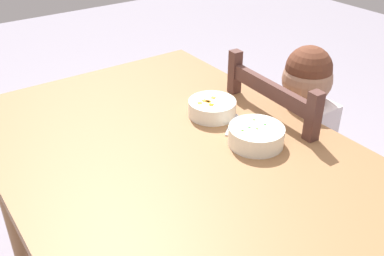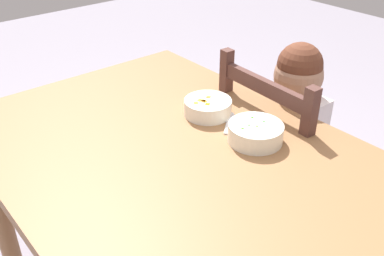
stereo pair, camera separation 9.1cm
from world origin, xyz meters
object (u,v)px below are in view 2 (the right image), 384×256
object	(u,v)px
bowl_of_carrots	(208,107)
spoon	(229,118)
child_figure	(287,129)
bowl_of_peas	(255,132)
dining_chair	(282,169)
dining_table	(174,177)

from	to	relation	value
bowl_of_carrots	spoon	world-z (taller)	bowl_of_carrots
child_figure	bowl_of_peas	distance (m)	0.35
dining_chair	spoon	bearing A→B (deg)	-96.92
child_figure	bowl_of_peas	xyz separation A→B (m)	(0.11, -0.29, 0.15)
bowl_of_carrots	dining_table	bearing A→B (deg)	-66.11
bowl_of_carrots	spoon	xyz separation A→B (m)	(0.07, 0.03, -0.02)
child_figure	bowl_of_peas	bearing A→B (deg)	-70.13
dining_table	child_figure	size ratio (longest dim) A/B	1.39
dining_chair	bowl_of_carrots	distance (m)	0.46
bowl_of_carrots	spoon	bearing A→B (deg)	22.93
dining_table	bowl_of_carrots	xyz separation A→B (m)	(-0.09, 0.21, 0.13)
bowl_of_peas	spoon	world-z (taller)	bowl_of_peas
dining_table	spoon	xyz separation A→B (m)	(-0.02, 0.24, 0.10)
dining_table	dining_chair	bearing A→B (deg)	89.02
dining_table	bowl_of_carrots	size ratio (longest dim) A/B	8.38
child_figure	spoon	bearing A→B (deg)	-97.60
child_figure	bowl_of_carrots	size ratio (longest dim) A/B	6.01
dining_table	bowl_of_peas	xyz separation A→B (m)	(0.12, 0.21, 0.13)
dining_chair	child_figure	size ratio (longest dim) A/B	0.95
dining_table	child_figure	world-z (taller)	child_figure
dining_chair	child_figure	world-z (taller)	child_figure
bowl_of_carrots	spoon	size ratio (longest dim) A/B	1.31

